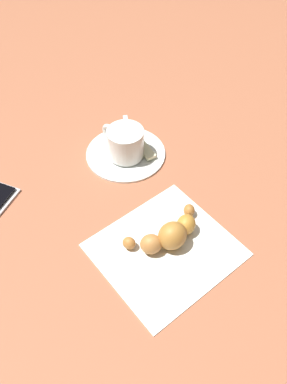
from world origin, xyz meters
TOP-DOWN VIEW (x-y plane):
  - ground_plane at (0.00, 0.00)m, footprint 1.80×1.80m
  - saucer at (-0.10, 0.05)m, footprint 0.15×0.15m
  - espresso_cup at (-0.09, 0.04)m, footprint 0.09×0.07m
  - teaspoon at (-0.10, 0.06)m, footprint 0.12×0.08m
  - sugar_packet at (-0.08, 0.08)m, footprint 0.07×0.03m
  - napkin at (0.11, -0.03)m, footprint 0.19×0.20m
  - croissant at (0.10, -0.01)m, footprint 0.07×0.14m

SIDE VIEW (x-z plane):
  - ground_plane at x=0.00m, z-range 0.00..0.00m
  - napkin at x=0.11m, z-range 0.00..0.00m
  - saucer at x=-0.10m, z-range 0.00..0.01m
  - teaspoon at x=-0.10m, z-range 0.01..0.02m
  - sugar_packet at x=-0.08m, z-range 0.01..0.01m
  - croissant at x=0.10m, z-range 0.00..0.05m
  - espresso_cup at x=-0.09m, z-range 0.01..0.06m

